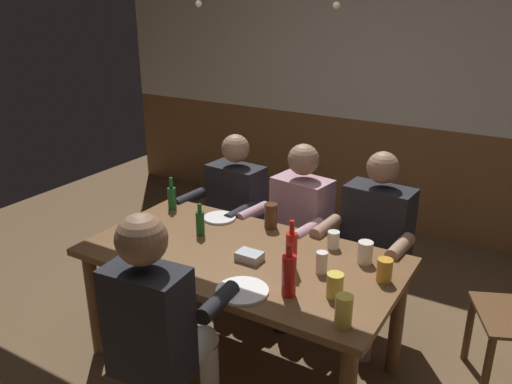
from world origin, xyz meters
The scene contains 24 objects.
ground_plane centered at (0.00, 0.00, 0.00)m, with size 6.91×6.91×0.00m, color brown.
back_wall_upper centered at (0.00, 2.45, 1.68)m, with size 5.76×0.12×1.35m, color beige.
back_wall_wainscot centered at (0.00, 2.45, 0.50)m, with size 5.76×0.12×1.00m, color brown.
dining_table centered at (0.00, 0.02, 0.64)m, with size 1.78×0.94×0.74m.
person_0 centered at (-0.54, 0.71, 0.65)m, with size 0.56×0.55×1.18m.
person_1 centered at (-0.01, 0.71, 0.66)m, with size 0.56×0.57×1.19m.
person_2 centered at (0.53, 0.72, 0.67)m, with size 0.57×0.54×1.22m.
person_3 centered at (-0.01, -0.68, 0.70)m, with size 0.53×0.54×1.26m.
table_candle centered at (-0.44, -0.37, 0.78)m, with size 0.04×0.04×0.08m, color #F9E08C.
condiment_caddy centered at (0.08, -0.03, 0.76)m, with size 0.14×0.10×0.05m, color #B2B7BC.
plate_0 centered at (0.22, -0.32, 0.74)m, with size 0.26×0.26×0.01m, color white.
plate_1 centered at (-0.38, 0.36, 0.74)m, with size 0.21×0.21×0.01m, color white.
bottle_0 centered at (-0.34, 0.10, 0.82)m, with size 0.05×0.05×0.20m.
bottle_1 centered at (-0.75, 0.33, 0.82)m, with size 0.06×0.06×0.23m.
bottle_2 centered at (0.32, 0.01, 0.85)m, with size 0.06×0.06×0.28m.
bottle_3 centered at (0.43, -0.22, 0.85)m, with size 0.07×0.07×0.27m.
pint_glass_0 centered at (0.42, 0.35, 0.79)m, with size 0.07×0.07×0.10m, color white.
pint_glass_1 centered at (0.63, 0.28, 0.80)m, with size 0.08×0.08×0.12m, color white.
pint_glass_2 centered at (-0.03, 0.41, 0.81)m, with size 0.08×0.08×0.16m, color #4C2D19.
pint_glass_3 centered at (0.75, -0.32, 0.81)m, with size 0.08×0.08×0.15m, color #E5C64C.
pint_glass_4 centered at (0.78, 0.14, 0.80)m, with size 0.08×0.08×0.12m, color gold.
pint_glass_5 centered at (0.48, 0.05, 0.80)m, with size 0.06×0.06×0.12m, color white.
pint_glass_6 centered at (0.63, -0.13, 0.80)m, with size 0.08×0.08×0.12m, color #E5C64C.
pint_glass_7 centered at (-0.58, -0.08, 0.80)m, with size 0.07×0.07×0.13m, color white.
Camera 1 is at (1.42, -2.19, 2.11)m, focal length 36.71 mm.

